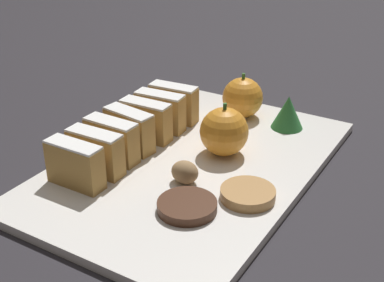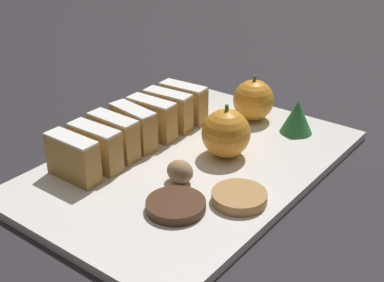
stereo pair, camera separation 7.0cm
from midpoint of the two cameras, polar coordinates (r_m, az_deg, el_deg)
ground_plane at (r=0.72m, az=2.79°, el=-3.07°), size 6.00×6.00×0.00m
serving_platter at (r=0.71m, az=2.80°, el=-2.65°), size 0.30×0.45×0.01m
stollen_slice_front at (r=0.67m, az=-9.71°, el=-1.89°), size 0.07×0.03×0.06m
stollen_slice_second at (r=0.69m, az=-7.46°, el=-0.74°), size 0.07×0.03×0.06m
stollen_slice_third at (r=0.72m, az=-5.61°, el=0.44°), size 0.07×0.03×0.06m
stollen_slice_fourth at (r=0.74m, az=-3.62°, el=1.44°), size 0.08×0.04×0.06m
stollen_slice_fifth at (r=0.76m, az=-1.72°, el=2.36°), size 0.08×0.03×0.06m
stollen_slice_sixth at (r=0.79m, az=-0.07°, el=3.26°), size 0.08×0.03×0.06m
stollen_slice_back at (r=0.82m, az=1.51°, el=4.08°), size 0.08×0.03×0.06m
orange_near at (r=0.83m, az=8.98°, el=4.28°), size 0.06×0.06×0.07m
orange_far at (r=0.71m, az=6.44°, el=0.76°), size 0.07×0.07×0.07m
walnut at (r=0.66m, az=1.75°, el=-3.36°), size 0.04×0.03×0.03m
chocolate_cookie at (r=0.61m, az=1.55°, el=-6.99°), size 0.07×0.07×0.01m
gingerbread_cookie at (r=0.63m, az=8.25°, el=-6.04°), size 0.07×0.07×0.01m
evergreen_sprig at (r=0.80m, az=13.62°, el=2.47°), size 0.05×0.05×0.05m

